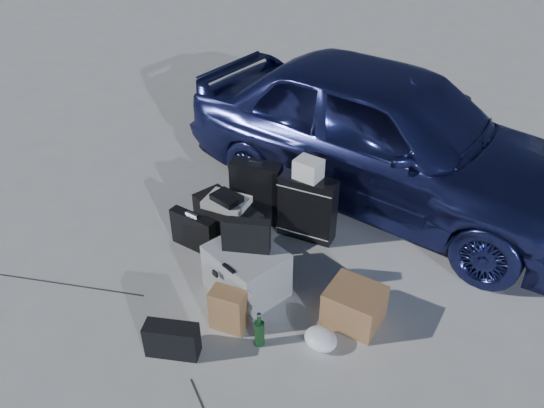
# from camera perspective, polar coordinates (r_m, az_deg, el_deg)

# --- Properties ---
(ground) EXTENTS (60.00, 60.00, 0.00)m
(ground) POSITION_cam_1_polar(r_m,az_deg,el_deg) (4.72, -5.70, -10.84)
(ground) COLOR #ACADA8
(ground) RESTS_ON ground
(car) EXTENTS (4.69, 2.39, 1.53)m
(car) POSITION_cam_1_polar(r_m,az_deg,el_deg) (5.84, 12.03, 7.41)
(car) COLOR navy
(car) RESTS_ON ground
(pelican_case) EXTENTS (0.76, 0.69, 0.46)m
(pelican_case) POSITION_cam_1_polar(r_m,az_deg,el_deg) (4.69, -2.75, -7.19)
(pelican_case) COLOR #999B9E
(pelican_case) RESTS_ON ground
(laptop_bag) EXTENTS (0.42, 0.24, 0.31)m
(laptop_bag) POSITION_cam_1_polar(r_m,az_deg,el_deg) (4.46, -2.82, -3.39)
(laptop_bag) COLOR black
(laptop_bag) RESTS_ON pelican_case
(briefcase) EXTENTS (0.51, 0.15, 0.39)m
(briefcase) POSITION_cam_1_polar(r_m,az_deg,el_deg) (5.24, -8.44, -2.93)
(briefcase) COLOR black
(briefcase) RESTS_ON ground
(suitcase_left) EXTENTS (0.55, 0.29, 0.68)m
(suitcase_left) POSITION_cam_1_polar(r_m,az_deg,el_deg) (5.50, -1.70, 1.31)
(suitcase_left) COLOR black
(suitcase_left) RESTS_ON ground
(suitcase_right) EXTENTS (0.58, 0.24, 0.68)m
(suitcase_right) POSITION_cam_1_polar(r_m,az_deg,el_deg) (5.27, 3.83, -0.44)
(suitcase_right) COLOR black
(suitcase_right) RESTS_ON ground
(white_carton) EXTENTS (0.27, 0.22, 0.20)m
(white_carton) POSITION_cam_1_polar(r_m,az_deg,el_deg) (5.05, 3.94, 3.77)
(white_carton) COLOR silver
(white_carton) RESTS_ON suitcase_right
(duffel_bag) EXTENTS (0.83, 0.57, 0.38)m
(duffel_bag) POSITION_cam_1_polar(r_m,az_deg,el_deg) (5.36, -4.77, -1.75)
(duffel_bag) COLOR black
(duffel_bag) RESTS_ON ground
(flat_box_white) EXTENTS (0.44, 0.35, 0.07)m
(flat_box_white) POSITION_cam_1_polar(r_m,az_deg,el_deg) (5.22, -4.90, 0.21)
(flat_box_white) COLOR silver
(flat_box_white) RESTS_ON duffel_bag
(flat_box_black) EXTENTS (0.32, 0.26, 0.06)m
(flat_box_black) POSITION_cam_1_polar(r_m,az_deg,el_deg) (5.16, -4.89, 0.66)
(flat_box_black) COLOR black
(flat_box_black) RESTS_ON flat_box_white
(kraft_bag) EXTENTS (0.31, 0.21, 0.38)m
(kraft_bag) POSITION_cam_1_polar(r_m,az_deg,el_deg) (4.42, -4.72, -11.26)
(kraft_bag) COLOR #8D613D
(kraft_bag) RESTS_ON ground
(cardboard_box) EXTENTS (0.46, 0.41, 0.33)m
(cardboard_box) POSITION_cam_1_polar(r_m,az_deg,el_deg) (4.52, 8.84, -10.76)
(cardboard_box) COLOR olive
(cardboard_box) RESTS_ON ground
(plastic_bag) EXTENTS (0.32, 0.28, 0.15)m
(plastic_bag) POSITION_cam_1_polar(r_m,az_deg,el_deg) (4.36, 5.26, -14.25)
(plastic_bag) COLOR white
(plastic_bag) RESTS_ON ground
(messenger_bag) EXTENTS (0.45, 0.29, 0.29)m
(messenger_bag) POSITION_cam_1_polar(r_m,az_deg,el_deg) (4.32, -10.70, -14.16)
(messenger_bag) COLOR black
(messenger_bag) RESTS_ON ground
(green_bottle) EXTENTS (0.10, 0.10, 0.32)m
(green_bottle) POSITION_cam_1_polar(r_m,az_deg,el_deg) (4.29, -1.38, -13.37)
(green_bottle) COLOR black
(green_bottle) RESTS_ON ground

